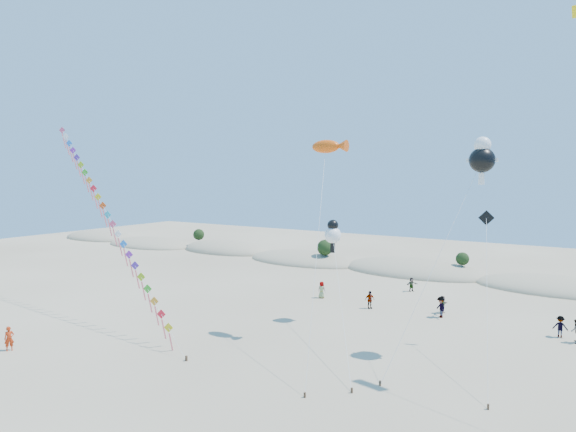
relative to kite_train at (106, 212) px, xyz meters
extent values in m
plane|color=gray|center=(16.79, -11.41, -9.25)|extent=(160.00, 160.00, 0.00)
ellipsoid|color=gray|center=(-47.21, 34.19, -9.25)|extent=(17.00, 9.35, 3.20)
ellipsoid|color=#1B3914|center=(-47.21, 34.19, -8.37)|extent=(13.60, 6.12, 0.68)
ellipsoid|color=gray|center=(-31.21, 32.79, -9.25)|extent=(18.00, 9.90, 2.80)
ellipsoid|color=#1B3914|center=(-31.21, 32.79, -8.48)|extent=(14.40, 6.48, 0.72)
ellipsoid|color=gray|center=(-15.21, 34.59, -9.25)|extent=(16.00, 8.80, 3.60)
ellipsoid|color=#1B3914|center=(-15.21, 34.59, -8.26)|extent=(12.80, 5.76, 0.64)
ellipsoid|color=gray|center=(0.79, 33.19, -9.25)|extent=(17.60, 9.68, 3.00)
ellipsoid|color=#1B3914|center=(0.79, 33.19, -8.42)|extent=(14.08, 6.34, 0.70)
ellipsoid|color=gray|center=(16.79, 33.89, -9.25)|extent=(19.00, 10.45, 3.40)
ellipsoid|color=#1B3914|center=(16.79, 33.89, -8.31)|extent=(15.20, 6.84, 0.76)
ellipsoid|color=gray|center=(32.79, 32.49, -9.25)|extent=(16.40, 9.02, 2.80)
ellipsoid|color=#1B3914|center=(32.79, 32.49, -8.48)|extent=(13.12, 5.90, 0.66)
sphere|color=black|center=(-21.21, 34.79, -6.89)|extent=(1.90, 1.90, 1.90)
sphere|color=black|center=(4.79, 31.99, -6.77)|extent=(2.20, 2.20, 2.20)
sphere|color=black|center=(22.79, 33.99, -7.01)|extent=(1.60, 1.60, 1.60)
cube|color=#3F2D1E|center=(13.19, -4.03, -9.07)|extent=(0.12, 0.12, 0.35)
cylinder|color=silver|center=(1.08, -0.34, -0.68)|extent=(24.23, 7.41, 17.15)
cube|color=yellow|center=(10.81, -3.31, -7.57)|extent=(1.34, 0.52, 1.41)
cube|color=#F56777|center=(10.99, -3.26, -8.67)|extent=(0.19, 0.45, 1.55)
cube|color=#FA1B2D|center=(9.77, -2.99, -6.83)|extent=(1.34, 0.52, 1.41)
cube|color=#F56777|center=(9.95, -2.94, -7.93)|extent=(0.19, 0.45, 1.55)
cube|color=orange|center=(8.73, -2.67, -6.10)|extent=(1.34, 0.52, 1.41)
cube|color=#F56777|center=(8.91, -2.62, -7.20)|extent=(0.19, 0.45, 1.55)
cube|color=green|center=(7.69, -2.36, -5.36)|extent=(1.34, 0.52, 1.41)
cube|color=#F56777|center=(7.87, -2.31, -6.46)|extent=(0.19, 0.45, 1.55)
cube|color=#96C417|center=(6.65, -2.04, -4.62)|extent=(1.34, 0.52, 1.41)
cube|color=#F56777|center=(6.83, -1.99, -5.72)|extent=(0.19, 0.45, 1.55)
cube|color=#5429A5|center=(5.61, -1.72, -3.89)|extent=(1.34, 0.52, 1.41)
cube|color=#F56777|center=(5.79, -1.67, -4.99)|extent=(0.19, 0.45, 1.55)
cube|color=purple|center=(4.57, -1.40, -3.15)|extent=(1.34, 0.52, 1.41)
cube|color=#F56777|center=(4.75, -1.35, -4.25)|extent=(0.19, 0.45, 1.55)
cube|color=blue|center=(3.53, -1.09, -2.42)|extent=(1.34, 0.52, 1.41)
cube|color=#F56777|center=(3.71, -1.04, -3.52)|extent=(0.19, 0.45, 1.55)
cube|color=white|center=(2.49, -0.77, -1.68)|extent=(1.34, 0.52, 1.41)
cube|color=#F56777|center=(2.67, -0.72, -2.78)|extent=(0.19, 0.45, 1.55)
cube|color=#E74971|center=(1.45, -0.45, -0.95)|extent=(1.34, 0.52, 1.41)
cube|color=#F56777|center=(1.63, -0.40, -2.05)|extent=(0.19, 0.45, 1.55)
cube|color=#1AABC8|center=(0.41, -0.14, -0.21)|extent=(1.34, 0.52, 1.41)
cube|color=#F56777|center=(0.59, -0.09, -1.31)|extent=(0.19, 0.45, 1.55)
cube|color=#E04712|center=(-0.63, 0.18, 0.53)|extent=(1.34, 0.52, 1.41)
cube|color=#F56777|center=(-0.45, 0.23, -0.57)|extent=(0.19, 0.45, 1.55)
cube|color=yellow|center=(-1.67, 0.50, 1.26)|extent=(1.34, 0.52, 1.41)
cube|color=#F56777|center=(-1.49, 0.55, 0.16)|extent=(0.19, 0.45, 1.55)
cube|color=#FA1B2D|center=(-2.70, 0.82, 2.00)|extent=(1.34, 0.52, 1.41)
cube|color=#F56777|center=(-2.52, 0.87, 0.90)|extent=(0.19, 0.45, 1.55)
cube|color=orange|center=(-3.74, 1.13, 2.73)|extent=(1.34, 0.52, 1.41)
cube|color=#F56777|center=(-3.56, 1.18, 1.63)|extent=(0.19, 0.45, 1.55)
cube|color=green|center=(-4.78, 1.45, 3.47)|extent=(1.34, 0.52, 1.41)
cube|color=#F56777|center=(-4.60, 1.50, 2.37)|extent=(0.19, 0.45, 1.55)
cube|color=#96C417|center=(-5.82, 1.77, 4.20)|extent=(1.34, 0.52, 1.41)
cube|color=#F56777|center=(-5.64, 1.82, 3.10)|extent=(0.19, 0.45, 1.55)
cube|color=#5429A5|center=(-6.86, 2.08, 4.94)|extent=(1.34, 0.52, 1.41)
cube|color=#F56777|center=(-6.68, 2.13, 3.84)|extent=(0.19, 0.45, 1.55)
cube|color=purple|center=(-7.90, 2.40, 5.67)|extent=(1.34, 0.52, 1.41)
cube|color=#F56777|center=(-7.72, 2.45, 4.57)|extent=(0.19, 0.45, 1.55)
cube|color=blue|center=(-8.94, 2.72, 6.41)|extent=(1.34, 0.52, 1.41)
cube|color=#F56777|center=(-8.76, 2.77, 5.31)|extent=(0.19, 0.45, 1.55)
cube|color=white|center=(-9.98, 3.04, 7.15)|extent=(1.34, 0.52, 1.41)
cube|color=#F56777|center=(-9.80, 3.09, 6.05)|extent=(0.19, 0.45, 1.55)
cube|color=#E74971|center=(-11.02, 3.35, 7.88)|extent=(1.34, 0.52, 1.41)
cube|color=#F56777|center=(-10.84, 3.40, 6.78)|extent=(0.19, 0.45, 1.55)
cube|color=#3F2D1E|center=(22.60, -4.48, -9.10)|extent=(0.10, 0.10, 0.30)
cylinder|color=silver|center=(20.57, 0.59, -1.96)|extent=(4.10, 10.17, 14.60)
ellipsoid|color=#DE4E0B|center=(18.54, 5.66, 5.34)|extent=(2.29, 1.01, 1.01)
cone|color=#DE4E0B|center=(19.82, 5.66, 5.34)|extent=(0.91, 0.91, 0.91)
cube|color=#3F2D1E|center=(24.59, -2.55, -9.10)|extent=(0.10, 0.10, 0.30)
cylinder|color=silver|center=(20.98, 3.37, -5.56)|extent=(7.25, 11.87, 7.41)
sphere|color=white|center=(17.37, 9.30, -1.86)|extent=(1.40, 1.40, 1.40)
sphere|color=black|center=(17.37, 9.30, -1.02)|extent=(0.94, 0.94, 0.94)
cube|color=black|center=(17.37, 9.30, -2.97)|extent=(0.35, 0.18, 0.80)
cube|color=#3F2D1E|center=(25.60, -0.79, -9.10)|extent=(0.10, 0.10, 0.30)
cylinder|color=silver|center=(27.53, 3.22, -2.54)|extent=(3.88, 8.05, 13.43)
sphere|color=black|center=(29.45, 7.23, 4.17)|extent=(1.68, 1.68, 1.68)
sphere|color=white|center=(29.45, 7.23, 5.17)|extent=(1.09, 1.09, 1.09)
cube|color=white|center=(29.45, 7.23, 2.92)|extent=(0.35, 0.18, 0.80)
cube|color=white|center=(28.75, 7.23, 4.17)|extent=(0.60, 0.15, 0.25)
cube|color=white|center=(30.15, 7.23, 4.17)|extent=(0.60, 0.15, 0.25)
cube|color=#3F2D1E|center=(31.54, -0.53, -9.10)|extent=(0.10, 0.10, 0.30)
cylinder|color=silver|center=(30.47, 4.65, -4.57)|extent=(2.15, 10.38, 9.37)
cube|color=black|center=(29.41, 9.83, 0.11)|extent=(1.08, 0.32, 1.11)
imported|color=#B72E0E|center=(1.18, -9.26, -8.38)|extent=(0.65, 0.75, 1.73)
imported|color=slate|center=(12.99, 15.63, -8.41)|extent=(0.85, 0.58, 1.68)
imported|color=slate|center=(18.64, 14.53, -8.41)|extent=(0.94, 1.01, 1.67)
imported|color=slate|center=(25.03, 15.12, -8.33)|extent=(1.30, 1.34, 1.84)
imported|color=slate|center=(24.84, 16.50, -8.45)|extent=(0.56, 1.51, 1.61)
imported|color=slate|center=(34.18, 14.74, -8.42)|extent=(1.08, 0.63, 1.65)
imported|color=slate|center=(35.24, 13.84, -8.36)|extent=(0.72, 0.90, 1.78)
imported|color=slate|center=(19.86, 23.24, -8.50)|extent=(1.17, 1.37, 1.49)
camera|label=1|loc=(35.53, -26.96, 3.05)|focal=30.00mm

